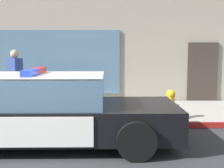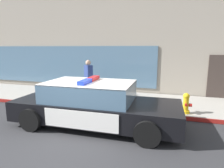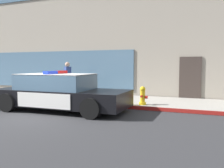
% 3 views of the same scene
% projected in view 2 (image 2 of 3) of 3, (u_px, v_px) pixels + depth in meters
% --- Properties ---
extents(ground, '(48.00, 48.00, 0.00)m').
position_uv_depth(ground, '(71.00, 137.00, 5.33)').
color(ground, '#303033').
extents(sidewalk, '(48.00, 3.04, 0.15)m').
position_uv_depth(sidewalk, '(111.00, 100.00, 8.82)').
color(sidewalk, '#A39E93').
rests_on(sidewalk, ground).
extents(curb_red_paint, '(28.80, 0.04, 0.14)m').
position_uv_depth(curb_red_paint, '(99.00, 110.00, 7.37)').
color(curb_red_paint, maroon).
rests_on(curb_red_paint, ground).
extents(storefront_building, '(23.10, 10.01, 8.54)m').
position_uv_depth(storefront_building, '(108.00, 23.00, 14.82)').
color(storefront_building, gray).
rests_on(storefront_building, ground).
extents(police_cruiser, '(5.14, 2.16, 1.49)m').
position_uv_depth(police_cruiser, '(94.00, 104.00, 6.03)').
color(police_cruiser, black).
rests_on(police_cruiser, ground).
extents(fire_hydrant, '(0.34, 0.39, 0.73)m').
position_uv_depth(fire_hydrant, '(186.00, 104.00, 6.72)').
color(fire_hydrant, gold).
rests_on(fire_hydrant, sidewalk).
extents(pedestrian_on_sidewalk, '(0.47, 0.45, 1.71)m').
position_uv_depth(pedestrian_on_sidewalk, '(89.00, 78.00, 9.02)').
color(pedestrian_on_sidewalk, '#23232D').
rests_on(pedestrian_on_sidewalk, sidewalk).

